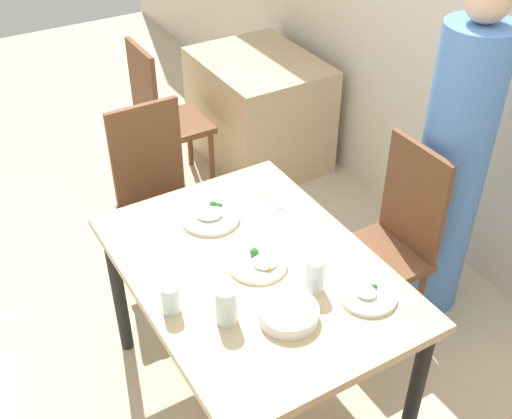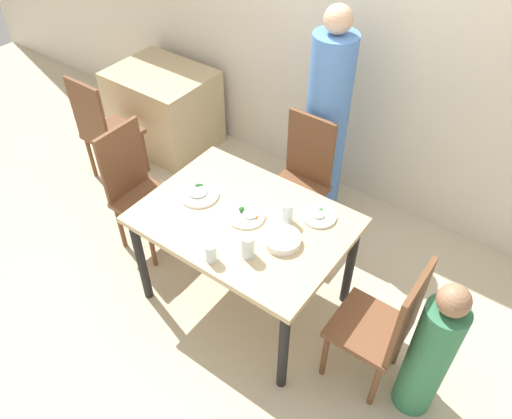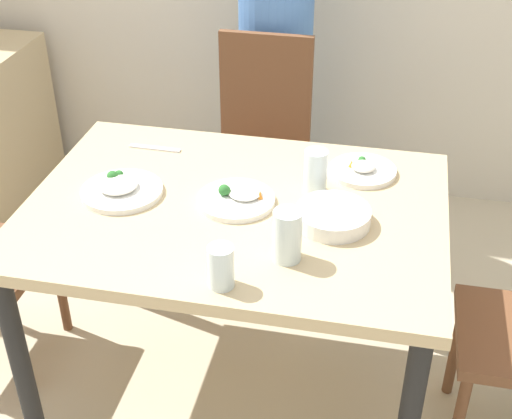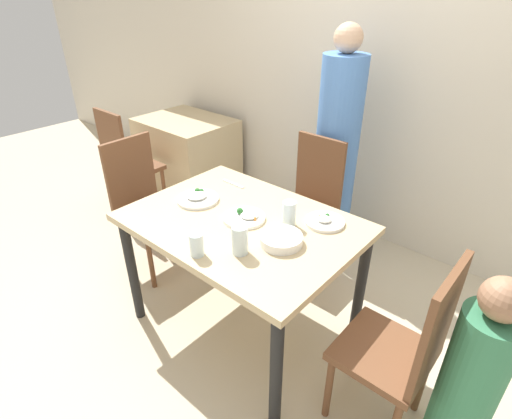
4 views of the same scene
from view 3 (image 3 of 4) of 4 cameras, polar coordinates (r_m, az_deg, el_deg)
The scene contains 12 objects.
ground_plane at distance 2.64m, azimuth -1.43°, elevation -14.10°, with size 10.00×10.00×0.00m, color beige.
dining_table at distance 2.19m, azimuth -1.67°, elevation -1.75°, with size 1.26×0.91×0.78m.
chair_adult_spot at distance 2.96m, azimuth 0.34°, elevation 4.53°, with size 0.40×0.40×1.00m.
person_adult at distance 3.13m, azimuth 1.56°, elevation 11.62°, with size 0.31×0.31×1.70m.
bowl_curry at distance 2.05m, azimuth 6.18°, elevation -0.51°, with size 0.22×0.22×0.05m.
plate_rice_adult at distance 2.32m, azimuth 8.52°, elevation 3.15°, with size 0.22×0.22×0.04m.
plate_rice_child at distance 2.14m, azimuth -1.46°, elevation 0.89°, with size 0.24×0.24×0.05m.
plate_noodles at distance 2.22m, azimuth -10.77°, elevation 1.62°, with size 0.25×0.25×0.05m.
glass_water_tall at distance 1.79m, azimuth -2.82°, elevation -4.60°, with size 0.07×0.07×0.12m.
glass_water_short at distance 1.88m, azimuth 2.52°, elevation -2.10°, with size 0.08×0.08×0.15m.
glass_water_center at distance 2.17m, azimuth 4.78°, elevation 3.02°, with size 0.07×0.07×0.14m.
fork_steel at distance 2.47m, azimuth -8.08°, elevation 4.88°, with size 0.18×0.02×0.01m.
Camera 3 is at (0.43, -1.75, 1.93)m, focal length 50.00 mm.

